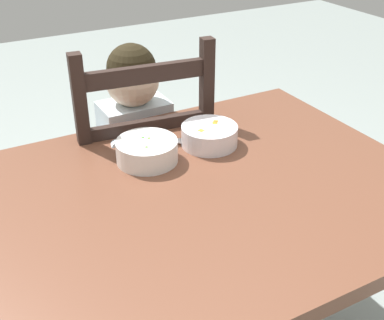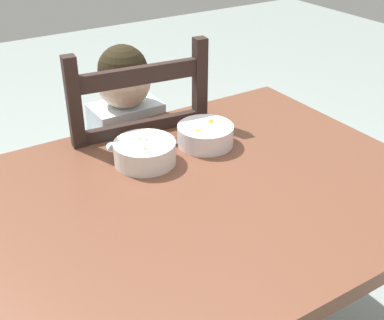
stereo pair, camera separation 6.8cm
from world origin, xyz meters
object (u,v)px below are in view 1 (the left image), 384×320
Objects in this scene: child_figure at (139,141)px; bowl_of_carrots at (209,135)px; bowl_of_peas at (147,150)px; dining_chair at (139,183)px; spoon at (188,142)px; dining_table at (192,226)px.

child_figure reaches higher than bowl_of_carrots.
bowl_of_peas is at bearing -179.99° from bowl_of_carrots.
dining_chair reaches higher than bowl_of_peas.
dining_chair is at bearing 101.51° from spoon.
spoon is (0.14, 0.03, -0.03)m from bowl_of_peas.
dining_chair reaches higher than spoon.
child_figure is (0.01, -0.00, 0.16)m from dining_chair.
bowl_of_peas is (-0.09, -0.30, 0.29)m from dining_chair.
spoon is at bearing -79.79° from child_figure.
bowl_of_carrots is at bearing -34.40° from spoon.
dining_chair is 6.14× the size of bowl_of_carrots.
dining_chair is 0.43m from bowl_of_peas.
bowl_of_peas is at bearing -106.87° from dining_chair.
bowl_of_carrots is at bearing 49.75° from dining_table.
child_figure is at bearing 71.88° from bowl_of_peas.
bowl_of_carrots is 1.42× the size of spoon.
spoon is (0.05, -0.26, 0.10)m from child_figure.
child_figure is 0.33m from bowl_of_carrots.
bowl_of_peas reaches higher than spoon.
spoon is (0.11, 0.22, 0.11)m from dining_table.
bowl_of_carrots is at bearing 0.01° from bowl_of_peas.
bowl_of_carrots is 0.07m from spoon.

